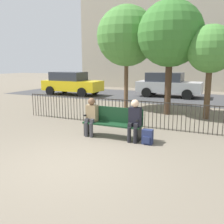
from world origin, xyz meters
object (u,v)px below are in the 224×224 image
backpack (147,137)px  tree_1 (211,50)px  seated_person_1 (134,118)px  parked_car_0 (71,83)px  parked_car_1 (168,84)px  tree_2 (170,34)px  seated_person_0 (91,114)px  tree_3 (127,36)px  park_bench (113,121)px

backpack → tree_1: bearing=73.4°
seated_person_1 → parked_car_0: (-7.71, 8.33, 0.15)m
backpack → parked_car_1: bearing=99.3°
backpack → tree_2: 5.46m
seated_person_1 → tree_1: (1.66, 4.04, 2.06)m
seated_person_0 → tree_3: 5.92m
backpack → seated_person_1: bearing=167.7°
backpack → parked_car_1: size_ratio=0.10×
tree_2 → parked_car_1: (-1.26, 5.85, -2.58)m
tree_2 → parked_car_0: tree_2 is taller
tree_2 → tree_3: 2.43m
park_bench → parked_car_0: (-6.98, 8.20, 0.35)m
seated_person_1 → parked_car_1: size_ratio=0.29×
park_bench → parked_car_1: bearing=92.9°
seated_person_0 → backpack: bearing=-2.8°
park_bench → backpack: 1.21m
park_bench → tree_3: (-1.54, 5.00, 3.02)m
seated_person_1 → backpack: bearing=-12.3°
seated_person_0 → seated_person_1: seated_person_1 is taller
backpack → tree_2: tree_2 is taller
park_bench → parked_car_0: 10.77m
tree_2 → parked_car_0: bearing=152.5°
park_bench → backpack: park_bench is taller
park_bench → seated_person_1: seated_person_1 is taller
park_bench → backpack: bearing=-10.8°
tree_3 → seated_person_1: bearing=-66.0°
park_bench → parked_car_0: parked_car_0 is taller
tree_3 → parked_car_0: (-5.43, 3.20, -2.67)m
tree_1 → seated_person_0: bearing=-127.3°
seated_person_1 → tree_2: bearing=89.9°
park_bench → seated_person_1: size_ratio=1.49×
seated_person_1 → park_bench: bearing=170.1°
tree_1 → tree_2: size_ratio=0.77×
backpack → tree_2: (-0.42, 4.40, 3.22)m
tree_1 → parked_car_0: bearing=155.4°
seated_person_0 → tree_1: (3.08, 4.04, 2.07)m
seated_person_0 → tree_3: size_ratio=0.24×
park_bench → parked_car_0: size_ratio=0.44×
park_bench → tree_1: size_ratio=0.49×
seated_person_1 → parked_car_1: parked_car_1 is taller
parked_car_1 → tree_1: bearing=-64.6°
tree_3 → backpack: bearing=-62.6°
tree_3 → parked_car_1: bearing=78.4°
park_bench → tree_2: size_ratio=0.38×
park_bench → seated_person_1: 0.77m
seated_person_1 → backpack: (0.43, -0.09, -0.49)m
seated_person_0 → parked_car_0: (-6.29, 8.33, 0.17)m
backpack → parked_car_0: bearing=134.0°
park_bench → tree_3: tree_3 is taller
tree_2 → tree_3: tree_3 is taller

